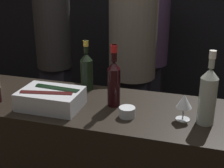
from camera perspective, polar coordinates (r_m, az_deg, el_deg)
The scene contains 9 objects.
ice_bin_with_bottles at distance 1.70m, azimuth -11.05°, elevation -2.48°, with size 0.32×0.23×0.11m.
wine_glass at distance 1.56m, azimuth 13.06°, elevation -3.22°, with size 0.08×0.08×0.13m.
candle_votive at distance 1.58m, azimuth 2.78°, elevation -5.12°, with size 0.08×0.08×0.05m.
red_wine_bottle_tall at distance 1.66m, azimuth 0.34°, elevation 0.60°, with size 0.07×0.07×0.34m.
white_wine_bottle at distance 1.53m, azimuth 17.13°, elevation -1.86°, with size 0.08×0.08×0.36m.
champagne_bottle at distance 1.89m, azimuth -4.68°, elevation 2.57°, with size 0.07×0.07×0.31m.
person_in_hoodie at distance 3.32m, azimuth 6.97°, elevation 6.55°, with size 0.38×0.38×1.66m.
person_blond_tee at distance 2.55m, azimuth 3.75°, elevation 5.09°, with size 0.38×0.38×1.86m.
person_grey_polo at distance 2.91m, azimuth -10.56°, elevation 6.71°, with size 0.32×0.32×1.83m.
Camera 1 is at (0.45, -1.19, 1.74)m, focal length 50.00 mm.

